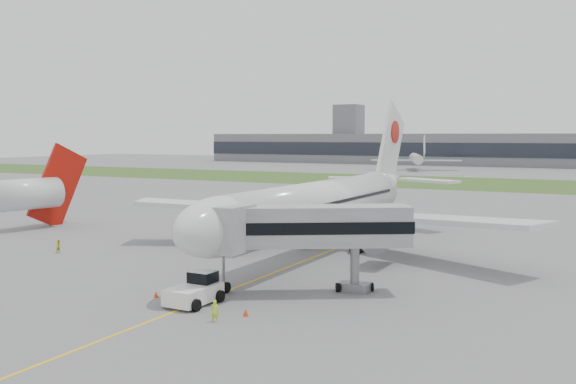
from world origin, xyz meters
The scene contains 14 objects.
ground centered at (0.00, 0.00, 0.00)m, with size 600.00×600.00×0.00m, color gray.
apron_markings centered at (0.00, -5.00, 0.00)m, with size 70.00×70.00×0.04m, color yellow, non-canonical shape.
grass_strip centered at (0.00, 120.00, 0.01)m, with size 600.00×50.00×0.02m, color #325720.
terminal_building centered at (0.00, 229.87, 7.00)m, with size 320.00×22.30×14.00m.
control_tower centered at (-90.00, 232.00, 0.00)m, with size 12.00×12.00×56.00m, color gray, non-canonical shape.
airliner centered at (0.00, 4.87, 5.66)m, with size 48.13×53.95×17.88m.
pushback_tug centered at (0.01, -18.90, 1.09)m, with size 3.22×4.69×2.37m.
jet_bridge centered at (6.23, -12.48, 5.54)m, with size 14.92×11.84×7.48m.
safety_cone_left centered at (-3.89, -18.97, 0.27)m, with size 0.39×0.39×0.54m, color red.
safety_cone_right centered at (5.29, -20.19, 0.30)m, with size 0.43×0.43×0.59m, color red.
ground_crew_near centered at (4.10, -22.39, 0.78)m, with size 0.57×0.38×1.57m, color #CBFA29.
ground_crew_far centered at (-26.21, -8.31, 0.75)m, with size 0.73×0.57×1.51m, color gold.
neighbor_aircraft centered at (-44.08, 3.35, 5.00)m, with size 5.88×15.63×12.62m.
distant_aircraft_left centered at (-40.92, 179.47, 0.00)m, with size 33.56×29.61×12.83m, color silver, non-canonical shape.
Camera 1 is at (28.94, -58.80, 12.94)m, focal length 40.00 mm.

